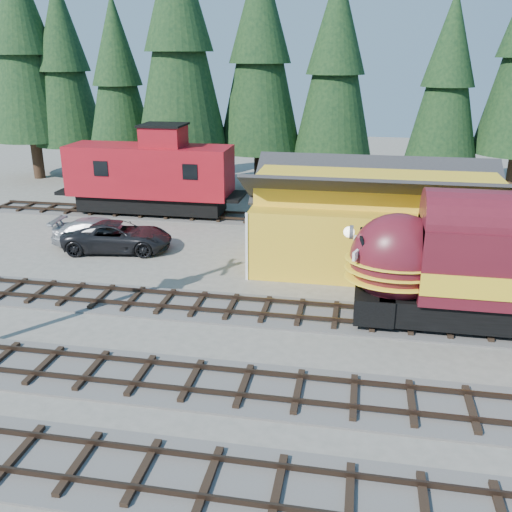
% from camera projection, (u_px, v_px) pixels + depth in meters
% --- Properties ---
extents(ground, '(120.00, 120.00, 0.00)m').
position_uv_depth(ground, '(372.00, 370.00, 20.04)').
color(ground, '#6B665B').
rests_on(ground, ground).
extents(track_spur, '(32.00, 3.20, 0.33)m').
position_uv_depth(track_spur, '(219.00, 217.00, 38.40)').
color(track_spur, '#4C4947').
rests_on(track_spur, ground).
extents(depot, '(12.80, 7.00, 5.30)m').
position_uv_depth(depot, '(375.00, 211.00, 28.76)').
color(depot, gold).
rests_on(depot, ground).
extents(conifer_backdrop, '(78.59, 24.15, 16.83)m').
position_uv_depth(conifer_backdrop, '(442.00, 58.00, 39.22)').
color(conifer_backdrop, black).
rests_on(conifer_backdrop, ground).
extents(caboose, '(10.98, 3.19, 5.71)m').
position_uv_depth(caboose, '(151.00, 174.00, 38.28)').
color(caboose, black).
rests_on(caboose, ground).
extents(pickup_truck_a, '(6.29, 3.58, 1.65)m').
position_uv_depth(pickup_truck_a, '(118.00, 236.00, 31.88)').
color(pickup_truck_a, black).
rests_on(pickup_truck_a, ground).
extents(pickup_truck_b, '(5.71, 2.59, 1.62)m').
position_uv_depth(pickup_truck_b, '(102.00, 233.00, 32.45)').
color(pickup_truck_b, '#9B9DA2').
rests_on(pickup_truck_b, ground).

